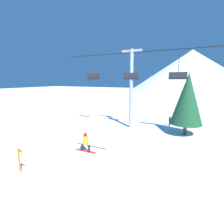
# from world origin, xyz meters

# --- Properties ---
(ground_plane) EXTENTS (220.00, 220.00, 0.00)m
(ground_plane) POSITION_xyz_m (0.00, 0.00, 0.00)
(ground_plane) COLOR white
(mountain_ridge) EXTENTS (60.76, 60.76, 20.18)m
(mountain_ridge) POSITION_xyz_m (0.00, 90.83, 10.09)
(mountain_ridge) COLOR silver
(mountain_ridge) RESTS_ON ground_plane
(snow_ramp) EXTENTS (2.22, 4.63, 1.41)m
(snow_ramp) POSITION_xyz_m (-0.63, 0.37, 0.71)
(snow_ramp) COLOR white
(snow_ramp) RESTS_ON ground_plane
(snowboarder) EXTENTS (1.42, 0.34, 1.21)m
(snowboarder) POSITION_xyz_m (-0.42, 1.76, 2.00)
(snowboarder) COLOR #B22D2D
(snowboarder) RESTS_ON snow_ramp
(chairlift) EXTENTS (18.09, 0.44, 9.17)m
(chairlift) POSITION_xyz_m (-1.82, 12.91, 5.37)
(chairlift) COLOR #9E9EA3
(chairlift) RESTS_ON ground_plane
(pine_tree_near) EXTENTS (3.23, 3.23, 6.50)m
(pine_tree_near) POSITION_xyz_m (4.36, 12.92, 3.82)
(pine_tree_near) COLOR #4C3823
(pine_tree_near) RESTS_ON ground_plane
(trail_marker) EXTENTS (0.41, 0.10, 1.62)m
(trail_marker) POSITION_xyz_m (-4.07, -0.17, 0.87)
(trail_marker) COLOR orange
(trail_marker) RESTS_ON ground_plane
(distant_skier) EXTENTS (0.24, 0.24, 1.23)m
(distant_skier) POSITION_xyz_m (2.33, 15.84, 0.67)
(distant_skier) COLOR black
(distant_skier) RESTS_ON ground_plane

